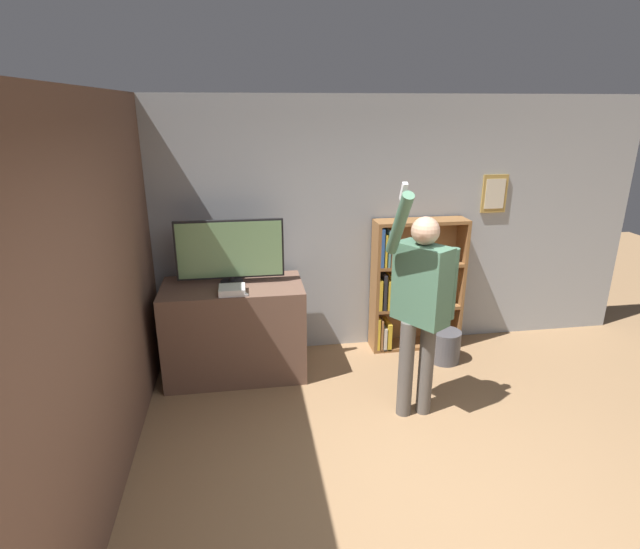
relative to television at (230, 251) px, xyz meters
The scene contains 10 objects.
ground_plane 2.96m from the television, 59.70° to the right, with size 14.00×14.00×0.00m, color #93704C.
wall_back 1.43m from the television, 18.30° to the left, with size 6.28×0.09×2.70m.
wall_side_brick 1.25m from the television, 130.95° to the right, with size 0.06×4.33×2.70m.
tv_ledge 0.80m from the television, 90.00° to the right, with size 1.36×0.72×0.95m.
television is the anchor object (origin of this frame).
game_console 0.39m from the television, 88.90° to the right, with size 0.24×0.22×0.06m.
remote_loose 0.45m from the television, 70.43° to the right, with size 0.09×0.14×0.02m.
bookshelf 1.97m from the television, ahead, with size 0.99×0.28×1.45m.
person 1.85m from the television, 32.93° to the right, with size 0.60×0.59×2.07m.
waste_bin 2.45m from the television, ahead, with size 0.32×0.32×0.34m.
Camera 1 is at (-1.21, -2.32, 2.59)m, focal length 28.00 mm.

